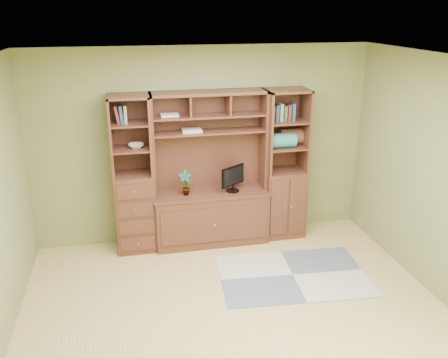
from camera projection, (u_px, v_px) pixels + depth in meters
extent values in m
cube|color=tan|center=(238.00, 317.00, 4.94)|extent=(4.60, 4.10, 0.04)
cube|color=white|center=(241.00, 62.00, 4.04)|extent=(4.60, 4.10, 0.04)
cube|color=olive|center=(203.00, 145.00, 6.33)|extent=(4.50, 0.04, 2.60)
cube|color=olive|center=(325.00, 338.00, 2.65)|extent=(4.50, 0.04, 2.60)
cube|color=olive|center=(448.00, 185.00, 4.93)|extent=(0.04, 4.00, 2.60)
cube|color=#522B1C|center=(211.00, 171.00, 6.19)|extent=(1.54, 0.53, 2.05)
cube|color=#522B1C|center=(133.00, 175.00, 6.03)|extent=(0.50, 0.45, 2.05)
cube|color=#522B1C|center=(284.00, 165.00, 6.43)|extent=(0.55, 0.45, 2.05)
cube|color=gray|center=(293.00, 275.00, 5.70)|extent=(1.83, 1.29, 0.01)
cube|color=black|center=(233.00, 174.00, 6.23)|extent=(0.43, 0.37, 0.48)
imported|color=#A23F37|center=(185.00, 183.00, 6.13)|extent=(0.17, 0.12, 0.33)
cube|color=beige|center=(192.00, 130.00, 6.04)|extent=(0.25, 0.18, 0.04)
imported|color=white|center=(136.00, 146.00, 5.90)|extent=(0.19, 0.19, 0.05)
cube|color=teal|center=(283.00, 140.00, 6.24)|extent=(0.34, 0.19, 0.19)
cube|color=brown|center=(293.00, 136.00, 6.40)|extent=(0.39, 0.22, 0.22)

